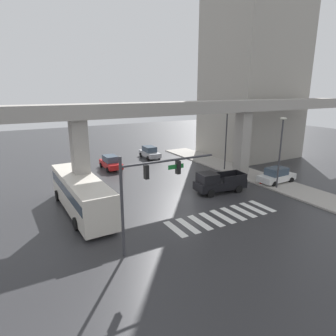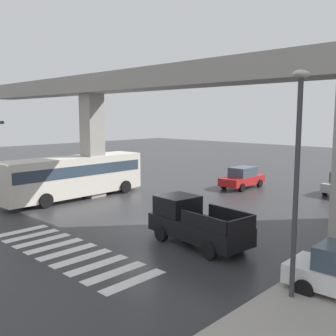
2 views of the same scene
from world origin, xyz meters
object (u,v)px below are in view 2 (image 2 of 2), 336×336
Objects in this scene: city_bus at (74,174)px; fire_hydrant at (304,269)px; pickup_truck at (194,223)px; sedan_red at (242,178)px; street_lamp_near_corner at (297,160)px.

fire_hydrant is (18.25, -2.12, -1.29)m from city_bus.
city_bus is (-12.74, 1.71, 0.73)m from pickup_truck.
sedan_red is at bearing 114.90° from pickup_truck.
fire_hydrant is (11.81, -13.97, -0.42)m from sedan_red.
pickup_truck is 7.23m from street_lamp_near_corner.
street_lamp_near_corner is at bearing -52.14° from sedan_red.
fire_hydrant is at bearing 102.95° from street_lamp_near_corner.
street_lamp_near_corner is at bearing -11.68° from city_bus.
sedan_red reaches higher than fire_hydrant.
fire_hydrant is at bearing -49.78° from sedan_red.
street_lamp_near_corner reaches higher than sedan_red.
sedan_red is (-6.29, 13.56, -0.14)m from pickup_truck.
street_lamp_near_corner is at bearing -19.95° from pickup_truck.
pickup_truck is 5.56m from fire_hydrant.
city_bus is 13.52m from sedan_red.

